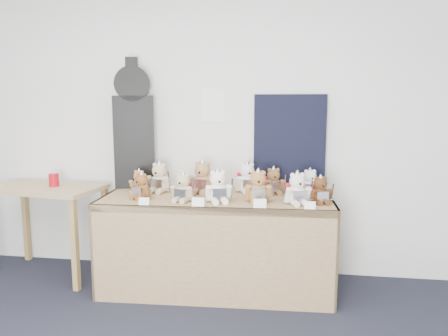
# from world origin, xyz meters

# --- Properties ---
(room_shell) EXTENTS (6.00, 6.00, 6.00)m
(room_shell) POSITION_xyz_m (0.40, 2.49, 1.55)
(room_shell) COLOR white
(room_shell) RESTS_ON floor
(display_table) EXTENTS (1.96, 0.88, 0.80)m
(display_table) POSITION_xyz_m (0.51, 2.00, 0.63)
(display_table) COLOR olive
(display_table) RESTS_ON floor
(side_table) EXTENTS (1.07, 0.70, 0.83)m
(side_table) POSITION_xyz_m (-1.09, 2.13, 0.70)
(side_table) COLOR #A18257
(side_table) RESTS_ON floor
(guitar_case) EXTENTS (0.37, 0.19, 1.18)m
(guitar_case) POSITION_xyz_m (-0.31, 2.33, 1.38)
(guitar_case) COLOR black
(guitar_case) RESTS_ON display_table
(navy_board) EXTENTS (0.64, 0.06, 0.85)m
(navy_board) POSITION_xyz_m (1.10, 2.47, 1.23)
(navy_board) COLOR black
(navy_board) RESTS_ON display_table
(red_cup) EXTENTS (0.09, 0.09, 0.12)m
(red_cup) POSITION_xyz_m (-1.00, 2.12, 0.89)
(red_cup) COLOR #A90B18
(red_cup) RESTS_ON side_table
(teddy_front_far_left) EXTENTS (0.19, 0.19, 0.24)m
(teddy_front_far_left) POSITION_xyz_m (-0.10, 1.89, 0.90)
(teddy_front_far_left) COLOR brown
(teddy_front_far_left) RESTS_ON display_table
(teddy_front_left) EXTENTS (0.21, 0.19, 0.26)m
(teddy_front_left) POSITION_xyz_m (0.26, 1.85, 0.91)
(teddy_front_left) COLOR tan
(teddy_front_left) RESTS_ON display_table
(teddy_front_centre) EXTENTS (0.24, 0.23, 0.29)m
(teddy_front_centre) POSITION_xyz_m (0.55, 1.86, 0.92)
(teddy_front_centre) COLOR white
(teddy_front_centre) RESTS_ON display_table
(teddy_front_right) EXTENTS (0.24, 0.20, 0.29)m
(teddy_front_right) POSITION_xyz_m (0.86, 1.92, 0.92)
(teddy_front_right) COLOR #A5713E
(teddy_front_right) RESTS_ON display_table
(teddy_front_far_right) EXTENTS (0.24, 0.22, 0.28)m
(teddy_front_far_right) POSITION_xyz_m (1.17, 1.88, 0.91)
(teddy_front_far_right) COLOR white
(teddy_front_far_right) RESTS_ON display_table
(teddy_front_end) EXTENTS (0.20, 0.19, 0.24)m
(teddy_front_end) POSITION_xyz_m (1.35, 1.94, 0.90)
(teddy_front_end) COLOR #53331C
(teddy_front_end) RESTS_ON display_table
(teddy_back_left) EXTENTS (0.24, 0.21, 0.30)m
(teddy_back_left) POSITION_xyz_m (-0.03, 2.17, 0.92)
(teddy_back_left) COLOR #C4B68F
(teddy_back_left) RESTS_ON display_table
(teddy_back_centre_left) EXTENTS (0.26, 0.23, 0.32)m
(teddy_back_centre_left) POSITION_xyz_m (0.36, 2.18, 0.93)
(teddy_back_centre_left) COLOR #9E784F
(teddy_back_centre_left) RESTS_ON display_table
(teddy_back_centre_right) EXTENTS (0.25, 0.24, 0.30)m
(teddy_back_centre_right) POSITION_xyz_m (0.74, 2.27, 0.92)
(teddy_back_centre_right) COLOR white
(teddy_back_centre_right) RESTS_ON display_table
(teddy_back_right) EXTENTS (0.22, 0.19, 0.26)m
(teddy_back_right) POSITION_xyz_m (0.97, 2.25, 0.90)
(teddy_back_right) COLOR brown
(teddy_back_right) RESTS_ON display_table
(teddy_back_end) EXTENTS (0.21, 0.19, 0.25)m
(teddy_back_end) POSITION_xyz_m (1.28, 2.24, 0.90)
(teddy_back_end) COLOR white
(teddy_back_end) RESTS_ON display_table
(teddy_back_far_left) EXTENTS (0.19, 0.17, 0.23)m
(teddy_back_far_left) POSITION_xyz_m (-0.19, 2.11, 0.89)
(teddy_back_far_left) COLOR #986F47
(teddy_back_far_left) RESTS_ON display_table
(entry_card_a) EXTENTS (0.08, 0.02, 0.06)m
(entry_card_a) POSITION_xyz_m (-0.00, 1.67, 0.83)
(entry_card_a) COLOR white
(entry_card_a) RESTS_ON display_table
(entry_card_b) EXTENTS (0.10, 0.02, 0.07)m
(entry_card_b) POSITION_xyz_m (0.42, 1.69, 0.84)
(entry_card_b) COLOR white
(entry_card_b) RESTS_ON display_table
(entry_card_c) EXTENTS (0.10, 0.02, 0.07)m
(entry_card_c) POSITION_xyz_m (0.89, 1.71, 0.84)
(entry_card_c) COLOR white
(entry_card_c) RESTS_ON display_table
(entry_card_d) EXTENTS (0.08, 0.02, 0.06)m
(entry_card_d) POSITION_xyz_m (1.26, 1.73, 0.83)
(entry_card_d) COLOR white
(entry_card_d) RESTS_ON display_table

